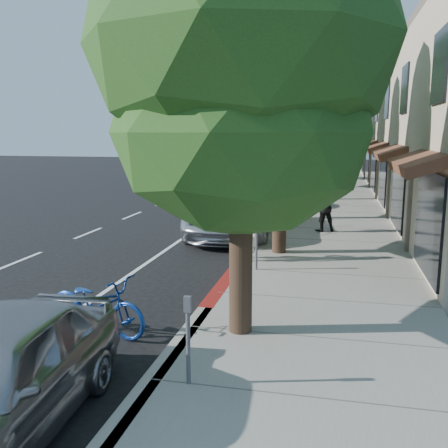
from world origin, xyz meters
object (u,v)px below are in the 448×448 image
(street_tree_1, at_px, (282,92))
(street_tree_3, at_px, (308,98))
(dark_suv_far, at_px, (268,174))
(street_tree_0, at_px, (242,54))
(bicycle, at_px, (97,304))
(dark_sedan, at_px, (260,194))
(pedestrian, at_px, (323,206))
(cyclist, at_px, (251,229))
(street_tree_5, at_px, (317,119))
(street_tree_4, at_px, (313,109))
(white_pickup, at_px, (264,189))
(street_tree_2, at_px, (298,105))
(silver_suv, at_px, (234,212))

(street_tree_1, relative_size, street_tree_3, 0.90)
(street_tree_1, height_order, dark_suv_far, street_tree_1)
(street_tree_0, bearing_deg, bicycle, -172.60)
(dark_sedan, xyz_separation_m, pedestrian, (3.00, -5.10, 0.24))
(cyclist, xyz_separation_m, dark_sedan, (-1.22, 9.57, -0.19))
(street_tree_5, bearing_deg, dark_sedan, -96.89)
(street_tree_4, distance_m, dark_sedan, 10.50)
(street_tree_5, bearing_deg, street_tree_1, -90.00)
(cyclist, xyz_separation_m, pedestrian, (1.79, 4.48, 0.05))
(dark_sedan, xyz_separation_m, white_pickup, (-0.12, 2.43, -0.03))
(street_tree_2, xyz_separation_m, bicycle, (-2.55, -12.33, -4.10))
(street_tree_3, relative_size, white_pickup, 1.61)
(street_tree_3, relative_size, dark_suv_far, 1.98)
(street_tree_5, distance_m, pedestrian, 20.86)
(street_tree_4, bearing_deg, dark_sedan, -101.19)
(street_tree_5, bearing_deg, white_pickup, -98.68)
(street_tree_0, height_order, street_tree_1, street_tree_0)
(street_tree_4, height_order, bicycle, street_tree_4)
(bicycle, xyz_separation_m, white_pickup, (0.57, 17.33, 0.21))
(street_tree_1, bearing_deg, street_tree_2, 90.00)
(street_tree_2, distance_m, white_pickup, 6.64)
(white_pickup, xyz_separation_m, pedestrian, (3.12, -7.52, 0.27))
(cyclist, bearing_deg, pedestrian, -36.44)
(bicycle, bearing_deg, street_tree_5, 9.32)
(silver_suv, xyz_separation_m, pedestrian, (3.06, 0.66, 0.21))
(street_tree_4, distance_m, dark_suv_far, 5.91)
(dark_sedan, height_order, dark_suv_far, dark_sedan)
(white_pickup, bearing_deg, street_tree_1, -86.86)
(bicycle, bearing_deg, street_tree_3, 6.21)
(street_tree_3, distance_m, pedestrian, 9.59)
(street_tree_5, bearing_deg, pedestrian, -86.83)
(street_tree_4, relative_size, dark_sedan, 1.72)
(street_tree_0, relative_size, dark_suv_far, 1.85)
(street_tree_1, bearing_deg, street_tree_4, 90.00)
(bicycle, distance_m, white_pickup, 17.34)
(cyclist, relative_size, pedestrian, 1.12)
(street_tree_5, height_order, dark_sedan, street_tree_5)
(street_tree_4, bearing_deg, street_tree_5, 90.00)
(dark_sedan, height_order, pedestrian, pedestrian)
(street_tree_1, distance_m, pedestrian, 5.16)
(street_tree_4, distance_m, bicycle, 24.87)
(street_tree_1, distance_m, street_tree_3, 12.01)
(street_tree_1, bearing_deg, street_tree_0, -90.00)
(street_tree_4, xyz_separation_m, bicycle, (-2.55, -24.33, -4.48))
(white_pickup, height_order, dark_suv_far, white_pickup)
(street_tree_2, bearing_deg, street_tree_4, 90.00)
(silver_suv, bearing_deg, white_pickup, 88.48)
(street_tree_0, xyz_separation_m, dark_suv_far, (-3.08, 26.64, -4.08))
(street_tree_2, xyz_separation_m, pedestrian, (1.14, -2.52, -3.62))
(street_tree_4, relative_size, white_pickup, 1.57)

